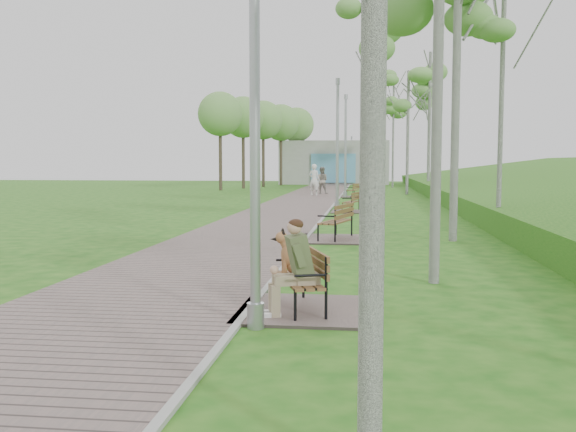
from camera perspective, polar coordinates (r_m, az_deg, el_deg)
name	(u,v)px	position (r m, az deg, el deg)	size (l,w,h in m)	color
ground	(263,295)	(9.90, -2.27, -7.02)	(120.00, 120.00, 0.00)	#1A5712
walkway	(299,204)	(31.31, 0.95, 1.12)	(3.50, 67.00, 0.04)	#6B5C57
kerb	(334,204)	(31.17, 4.15, 1.10)	(0.10, 67.00, 0.05)	#999993
building_north	(335,163)	(60.62, 4.17, 4.75)	(10.00, 5.20, 4.00)	#9E9E99
bench_main	(296,281)	(8.73, 0.69, -5.84)	(1.71, 1.90, 1.49)	#6B5C57
bench_second	(336,232)	(16.82, 4.25, -1.39)	(1.92, 2.13, 1.18)	#6B5C57
bench_third	(351,208)	(26.29, 5.61, 0.75)	(1.65, 1.83, 1.01)	#6B5C57
bench_far	(354,194)	(37.69, 5.87, 1.96)	(1.62, 1.80, 0.99)	#6B5C57
lamp_post_near	(255,117)	(7.73, -2.97, 8.75)	(0.21, 0.21, 5.48)	#989BA0
lamp_post_second	(337,148)	(28.15, 4.41, 6.03)	(0.22, 0.22, 5.65)	#989BA0
lamp_post_third	(345,150)	(37.00, 5.13, 5.89)	(0.23, 0.23, 5.89)	#989BA0
lamp_post_far	(352,162)	(60.49, 5.67, 4.82)	(0.17, 0.17, 4.46)	#989BA0
pedestrian_near	(314,180)	(38.82, 2.35, 3.23)	(0.71, 0.46, 1.93)	white
pedestrian_far	(322,181)	(40.90, 3.01, 3.17)	(0.84, 0.66, 1.74)	gray
birch_near_b	(504,14)	(19.24, 18.64, 16.64)	(2.32, 2.32, 7.72)	silver
birch_mid_c	(376,38)	(26.25, 7.80, 15.37)	(2.55, 2.55, 8.74)	silver
birch_far_b	(408,93)	(41.35, 10.65, 10.65)	(2.45, 2.45, 8.03)	silver
birch_far_c	(430,78)	(42.88, 12.52, 11.87)	(2.83, 2.83, 9.41)	silver
birch_distant_a	(394,96)	(52.71, 9.38, 10.52)	(2.43, 2.43, 9.35)	silver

